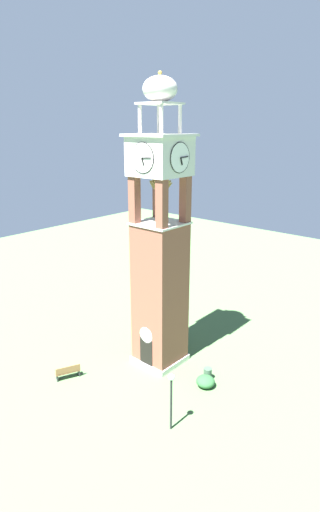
{
  "coord_description": "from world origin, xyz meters",
  "views": [
    {
      "loc": [
        16.54,
        -18.91,
        15.78
      ],
      "look_at": [
        0.0,
        0.0,
        7.77
      ],
      "focal_mm": 28.29,
      "sensor_mm": 36.0,
      "label": 1
    }
  ],
  "objects": [
    {
      "name": "ground",
      "position": [
        0.0,
        0.0,
        0.0
      ],
      "size": [
        80.0,
        80.0,
        0.0
      ],
      "primitive_type": "plane",
      "color": "#476B3D"
    },
    {
      "name": "clock_tower",
      "position": [
        0.0,
        -0.0,
        7.79
      ],
      "size": [
        3.42,
        3.42,
        18.89
      ],
      "color": "brown",
      "rests_on": "ground"
    },
    {
      "name": "park_bench",
      "position": [
        -3.09,
        -5.66,
        0.48
      ],
      "size": [
        1.05,
        1.64,
        0.95
      ],
      "color": "brown",
      "rests_on": "ground"
    },
    {
      "name": "lamp_post",
      "position": [
        4.99,
        -4.79,
        2.44
      ],
      "size": [
        0.36,
        0.36,
        3.46
      ],
      "color": "black",
      "rests_on": "ground"
    },
    {
      "name": "trash_bin",
      "position": [
        3.89,
        0.3,
        0.4
      ],
      "size": [
        0.52,
        0.52,
        0.8
      ],
      "primitive_type": "cylinder",
      "color": "#38513D",
      "rests_on": "ground"
    },
    {
      "name": "shrub_near_entry",
      "position": [
        4.23,
        -0.42,
        0.36
      ],
      "size": [
        1.19,
        1.19,
        0.71
      ],
      "primitive_type": "ellipsoid",
      "color": "#28562D",
      "rests_on": "ground"
    }
  ]
}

